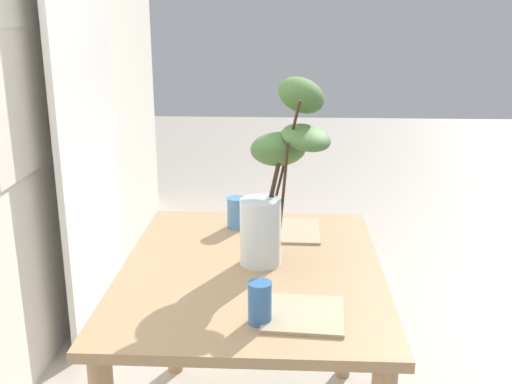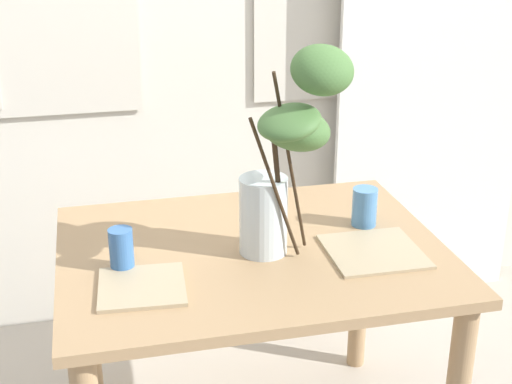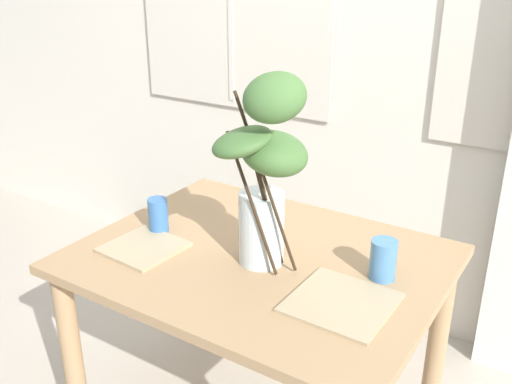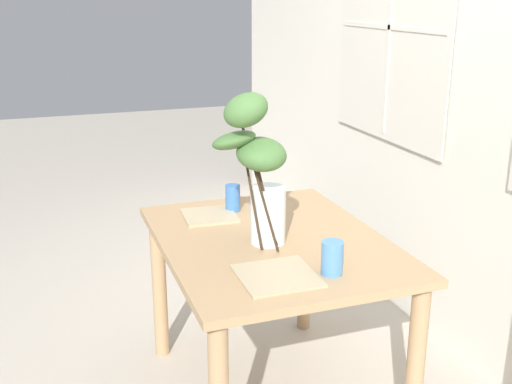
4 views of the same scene
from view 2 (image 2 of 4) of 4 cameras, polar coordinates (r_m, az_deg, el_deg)
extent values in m
cube|color=white|center=(3.07, 14.31, 13.97)|extent=(0.83, 0.03, 2.57)
cube|color=tan|center=(2.14, -0.30, -4.75)|extent=(1.11, 0.86, 0.03)
cylinder|color=tan|center=(2.60, -13.02, -9.35)|extent=(0.07, 0.07, 0.70)
cylinder|color=tan|center=(2.76, 8.09, -7.03)|extent=(0.07, 0.07, 0.70)
cylinder|color=silver|center=(2.07, 0.57, -1.84)|extent=(0.14, 0.14, 0.23)
cylinder|color=silver|center=(2.10, 0.57, -3.64)|extent=(0.12, 0.12, 0.07)
cylinder|color=#382819|center=(1.96, 1.51, 0.19)|extent=(0.16, 0.04, 0.42)
ellipsoid|color=#477038|center=(1.83, 2.60, 5.46)|extent=(0.20, 0.19, 0.12)
cylinder|color=#382819|center=(2.02, 1.80, 0.07)|extent=(0.08, 0.09, 0.37)
ellipsoid|color=#477038|center=(1.94, 3.14, 4.91)|extent=(0.27, 0.26, 0.16)
cylinder|color=#382819|center=(1.96, 2.70, 2.06)|extent=(0.14, 0.13, 0.54)
ellipsoid|color=#477038|center=(1.84, 5.17, 9.45)|extent=(0.22, 0.25, 0.19)
cylinder|color=#386BAD|center=(2.02, -10.43, -4.42)|extent=(0.07, 0.07, 0.12)
cylinder|color=#4C84BC|center=(2.28, 8.44, -1.16)|extent=(0.08, 0.08, 0.12)
cube|color=tan|center=(1.94, -8.87, -7.29)|extent=(0.24, 0.24, 0.01)
cube|color=tan|center=(2.13, 9.15, -4.58)|extent=(0.27, 0.27, 0.01)
camera|label=1|loc=(2.27, -53.93, 10.29)|focal=42.92mm
camera|label=3|loc=(1.38, 55.51, 9.58)|focal=40.29mm
camera|label=4|loc=(2.78, 57.18, 12.10)|focal=44.02mm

